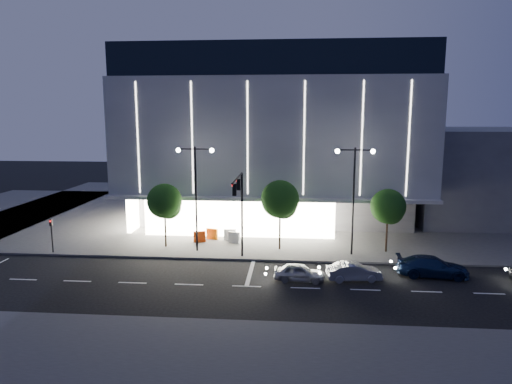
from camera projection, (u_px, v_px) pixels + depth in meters
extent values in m
plane|color=black|center=(221.00, 278.00, 32.78)|extent=(160.00, 160.00, 0.00)
cube|color=#474747|center=(292.00, 210.00, 55.95)|extent=(70.00, 40.00, 0.15)
cube|color=#474747|center=(289.00, 373.00, 20.57)|extent=(70.00, 10.00, 0.15)
cube|color=#4C4C51|center=(276.00, 194.00, 55.79)|extent=(28.00, 21.00, 4.00)
cube|color=gray|center=(276.00, 133.00, 52.58)|extent=(30.00, 25.00, 11.00)
cube|color=black|center=(276.00, 71.00, 51.41)|extent=(29.40, 24.50, 3.00)
cube|color=white|center=(239.00, 218.00, 42.96)|extent=(18.00, 0.40, 3.60)
cube|color=white|center=(145.00, 205.00, 49.04)|extent=(0.40, 10.00, 3.60)
cube|color=gray|center=(270.00, 198.00, 41.39)|extent=(30.00, 2.00, 0.30)
cube|color=white|center=(270.00, 139.00, 40.27)|extent=(24.00, 0.06, 10.00)
cube|color=#4C4C51|center=(472.00, 172.00, 53.44)|extent=(16.00, 20.00, 10.00)
cylinder|color=black|center=(242.00, 216.00, 36.83)|extent=(0.18, 0.18, 7.00)
cylinder|color=black|center=(237.00, 178.00, 33.40)|extent=(0.14, 5.80, 0.14)
cube|color=black|center=(239.00, 185.00, 34.19)|extent=(0.28, 0.18, 0.85)
cube|color=black|center=(234.00, 190.00, 31.83)|extent=(0.28, 0.18, 0.85)
sphere|color=#FF0C0C|center=(237.00, 181.00, 34.15)|extent=(0.14, 0.14, 0.14)
cylinder|color=black|center=(196.00, 200.00, 38.17)|extent=(0.16, 0.16, 9.00)
cylinder|color=black|center=(187.00, 149.00, 37.51)|extent=(1.40, 0.10, 0.10)
cylinder|color=black|center=(203.00, 149.00, 37.39)|extent=(1.40, 0.10, 0.10)
sphere|color=white|center=(178.00, 150.00, 37.58)|extent=(0.36, 0.36, 0.36)
sphere|color=white|center=(212.00, 150.00, 37.35)|extent=(0.36, 0.36, 0.36)
cylinder|color=black|center=(353.00, 203.00, 37.12)|extent=(0.16, 0.16, 9.00)
cylinder|color=black|center=(346.00, 150.00, 36.46)|extent=(1.40, 0.10, 0.10)
cylinder|color=black|center=(364.00, 150.00, 36.35)|extent=(1.40, 0.10, 0.10)
sphere|color=white|center=(337.00, 151.00, 36.53)|extent=(0.36, 0.36, 0.36)
sphere|color=white|center=(373.00, 151.00, 36.31)|extent=(0.36, 0.36, 0.36)
cylinder|color=black|center=(52.00, 237.00, 38.16)|extent=(0.12, 0.12, 3.00)
cube|color=black|center=(51.00, 223.00, 37.96)|extent=(0.22, 0.16, 0.55)
sphere|color=#FF0C0C|center=(50.00, 221.00, 37.82)|extent=(0.10, 0.10, 0.10)
cylinder|color=black|center=(165.00, 227.00, 39.82)|extent=(0.16, 0.16, 3.78)
sphere|color=#183A0F|center=(164.00, 201.00, 39.44)|extent=(3.02, 3.02, 3.02)
sphere|color=#183A0F|center=(169.00, 207.00, 39.70)|extent=(2.16, 2.16, 2.16)
sphere|color=#183A0F|center=(161.00, 205.00, 39.36)|extent=(1.94, 1.94, 1.94)
cylinder|color=black|center=(280.00, 228.00, 39.00)|extent=(0.16, 0.16, 4.06)
sphere|color=#183A0F|center=(280.00, 199.00, 38.58)|extent=(3.25, 3.25, 3.25)
sphere|color=#183A0F|center=(284.00, 205.00, 38.85)|extent=(2.32, 2.32, 2.32)
sphere|color=#183A0F|center=(277.00, 203.00, 38.51)|extent=(2.09, 2.09, 2.09)
cylinder|color=black|center=(387.00, 232.00, 38.31)|extent=(0.16, 0.16, 3.64)
sphere|color=#183A0F|center=(388.00, 206.00, 37.94)|extent=(2.91, 2.91, 2.91)
sphere|color=#183A0F|center=(391.00, 212.00, 38.20)|extent=(2.08, 2.08, 2.08)
sphere|color=#183A0F|center=(385.00, 210.00, 37.86)|extent=(1.87, 1.87, 1.87)
imported|color=#9B9DA2|center=(299.00, 272.00, 32.09)|extent=(3.66, 1.64, 1.22)
imported|color=#B9BBC2|center=(354.00, 272.00, 32.17)|extent=(3.97, 1.80, 1.26)
imported|color=#132448|center=(432.00, 266.00, 33.00)|extent=(5.17, 2.46, 1.46)
cube|color=#F4430D|center=(200.00, 237.00, 41.40)|extent=(1.13, 0.56, 1.00)
cube|color=silver|center=(230.00, 235.00, 42.12)|extent=(1.10, 0.26, 1.00)
cube|color=#D26B0B|center=(212.00, 234.00, 42.37)|extent=(1.12, 0.58, 1.00)
cube|color=#B9B9B9|center=(234.00, 237.00, 41.15)|extent=(1.11, 0.66, 1.00)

